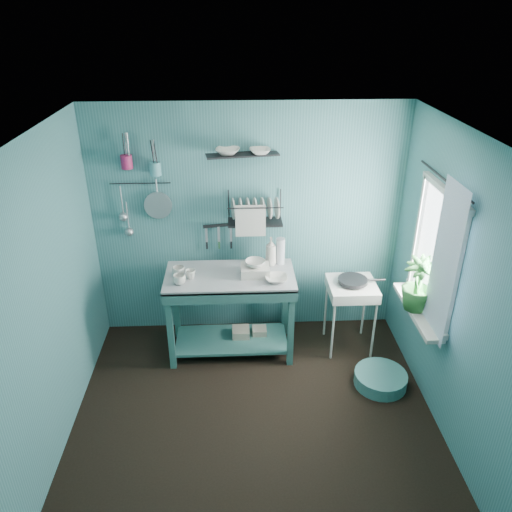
{
  "coord_description": "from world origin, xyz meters",
  "views": [
    {
      "loc": [
        -0.14,
        -3.29,
        3.31
      ],
      "look_at": [
        0.05,
        0.85,
        1.2
      ],
      "focal_mm": 35.0,
      "sensor_mm": 36.0,
      "label": 1
    }
  ],
  "objects_px": {
    "mug_mid": "(191,274)",
    "storage_tin_large": "(241,337)",
    "storage_tin_small": "(259,336)",
    "mug_left": "(179,279)",
    "mug_right": "(179,271)",
    "water_bottle": "(280,251)",
    "utensil_cup_teal": "(155,169)",
    "colander": "(158,205)",
    "work_counter": "(231,313)",
    "hotplate_stand": "(349,315)",
    "utensil_cup_magenta": "(127,162)",
    "floor_basin": "(380,379)",
    "wash_tub": "(255,271)",
    "dish_rack": "(255,208)",
    "frying_pan": "(353,280)",
    "potted_plant": "(418,284)",
    "soap_bottle": "(271,251)"
  },
  "relations": [
    {
      "from": "mug_mid",
      "to": "colander",
      "type": "bearing_deg",
      "value": 124.21
    },
    {
      "from": "frying_pan",
      "to": "work_counter",
      "type": "bearing_deg",
      "value": -179.64
    },
    {
      "from": "storage_tin_small",
      "to": "mug_left",
      "type": "bearing_deg",
      "value": -162.9
    },
    {
      "from": "hotplate_stand",
      "to": "colander",
      "type": "distance_m",
      "value": 2.28
    },
    {
      "from": "hotplate_stand",
      "to": "utensil_cup_teal",
      "type": "relative_size",
      "value": 5.91
    },
    {
      "from": "work_counter",
      "to": "frying_pan",
      "type": "bearing_deg",
      "value": 8.41
    },
    {
      "from": "wash_tub",
      "to": "potted_plant",
      "type": "bearing_deg",
      "value": -20.87
    },
    {
      "from": "mug_left",
      "to": "work_counter",
      "type": "bearing_deg",
      "value": 18.43
    },
    {
      "from": "soap_bottle",
      "to": "dish_rack",
      "type": "relative_size",
      "value": 0.54
    },
    {
      "from": "water_bottle",
      "to": "frying_pan",
      "type": "bearing_deg",
      "value": -16.41
    },
    {
      "from": "storage_tin_large",
      "to": "work_counter",
      "type": "bearing_deg",
      "value": -153.43
    },
    {
      "from": "utensil_cup_teal",
      "to": "storage_tin_large",
      "type": "height_order",
      "value": "utensil_cup_teal"
    },
    {
      "from": "hotplate_stand",
      "to": "storage_tin_small",
      "type": "xyz_separation_m",
      "value": [
        -0.94,
        0.07,
        -0.28
      ]
    },
    {
      "from": "work_counter",
      "to": "frying_pan",
      "type": "distance_m",
      "value": 1.29
    },
    {
      "from": "utensil_cup_teal",
      "to": "colander",
      "type": "height_order",
      "value": "utensil_cup_teal"
    },
    {
      "from": "utensil_cup_teal",
      "to": "storage_tin_large",
      "type": "distance_m",
      "value": 1.97
    },
    {
      "from": "utensil_cup_magenta",
      "to": "floor_basin",
      "type": "height_order",
      "value": "utensil_cup_magenta"
    },
    {
      "from": "work_counter",
      "to": "mug_mid",
      "type": "relative_size",
      "value": 12.83
    },
    {
      "from": "mug_mid",
      "to": "colander",
      "type": "height_order",
      "value": "colander"
    },
    {
      "from": "water_bottle",
      "to": "utensil_cup_teal",
      "type": "relative_size",
      "value": 2.15
    },
    {
      "from": "water_bottle",
      "to": "storage_tin_large",
      "type": "relative_size",
      "value": 1.27
    },
    {
      "from": "water_bottle",
      "to": "potted_plant",
      "type": "xyz_separation_m",
      "value": [
        1.15,
        -0.78,
        0.03
      ]
    },
    {
      "from": "mug_left",
      "to": "water_bottle",
      "type": "relative_size",
      "value": 0.44
    },
    {
      "from": "storage_tin_large",
      "to": "floor_basin",
      "type": "height_order",
      "value": "storage_tin_large"
    },
    {
      "from": "storage_tin_large",
      "to": "storage_tin_small",
      "type": "relative_size",
      "value": 1.1
    },
    {
      "from": "utensil_cup_teal",
      "to": "potted_plant",
      "type": "distance_m",
      "value": 2.68
    },
    {
      "from": "frying_pan",
      "to": "utensil_cup_magenta",
      "type": "height_order",
      "value": "utensil_cup_magenta"
    },
    {
      "from": "dish_rack",
      "to": "hotplate_stand",
      "type": "bearing_deg",
      "value": -17.88
    },
    {
      "from": "work_counter",
      "to": "soap_bottle",
      "type": "bearing_deg",
      "value": 33.5
    },
    {
      "from": "mug_left",
      "to": "wash_tub",
      "type": "bearing_deg",
      "value": 10.86
    },
    {
      "from": "storage_tin_small",
      "to": "potted_plant",
      "type": "bearing_deg",
      "value": -25.07
    },
    {
      "from": "water_bottle",
      "to": "utensil_cup_teal",
      "type": "height_order",
      "value": "utensil_cup_teal"
    },
    {
      "from": "mug_right",
      "to": "storage_tin_small",
      "type": "relative_size",
      "value": 0.61
    },
    {
      "from": "mug_mid",
      "to": "storage_tin_large",
      "type": "distance_m",
      "value": 0.98
    },
    {
      "from": "work_counter",
      "to": "potted_plant",
      "type": "distance_m",
      "value": 1.88
    },
    {
      "from": "mug_left",
      "to": "colander",
      "type": "height_order",
      "value": "colander"
    },
    {
      "from": "mug_left",
      "to": "hotplate_stand",
      "type": "distance_m",
      "value": 1.82
    },
    {
      "from": "hotplate_stand",
      "to": "potted_plant",
      "type": "xyz_separation_m",
      "value": [
        0.43,
        -0.57,
        0.7
      ]
    },
    {
      "from": "potted_plant",
      "to": "hotplate_stand",
      "type": "bearing_deg",
      "value": 127.25
    },
    {
      "from": "floor_basin",
      "to": "wash_tub",
      "type": "bearing_deg",
      "value": 152.99
    },
    {
      "from": "wash_tub",
      "to": "water_bottle",
      "type": "height_order",
      "value": "water_bottle"
    },
    {
      "from": "work_counter",
      "to": "mug_left",
      "type": "height_order",
      "value": "mug_left"
    },
    {
      "from": "mug_left",
      "to": "storage_tin_small",
      "type": "xyz_separation_m",
      "value": [
        0.78,
        0.24,
        -0.86
      ]
    },
    {
      "from": "hotplate_stand",
      "to": "utensil_cup_magenta",
      "type": "relative_size",
      "value": 5.91
    },
    {
      "from": "water_bottle",
      "to": "floor_basin",
      "type": "xyz_separation_m",
      "value": [
        0.92,
        -0.84,
        -0.98
      ]
    },
    {
      "from": "water_bottle",
      "to": "utensil_cup_teal",
      "type": "bearing_deg",
      "value": 171.92
    },
    {
      "from": "work_counter",
      "to": "colander",
      "type": "distance_m",
      "value": 1.32
    },
    {
      "from": "colander",
      "to": "mug_mid",
      "type": "bearing_deg",
      "value": -55.79
    },
    {
      "from": "wash_tub",
      "to": "storage_tin_large",
      "type": "bearing_deg",
      "value": 154.98
    },
    {
      "from": "utensil_cup_teal",
      "to": "storage_tin_small",
      "type": "bearing_deg",
      "value": -17.41
    }
  ]
}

